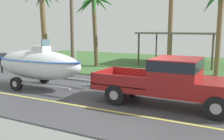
{
  "coord_description": "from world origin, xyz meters",
  "views": [
    {
      "loc": [
        3.65,
        -9.67,
        2.93
      ],
      "look_at": [
        -1.5,
        0.15,
        1.14
      ],
      "focal_mm": 41.39,
      "sensor_mm": 36.0,
      "label": 1
    }
  ],
  "objects_px": {
    "boat_on_trailer": "(38,64)",
    "palm_tree_near_left": "(220,4)",
    "pickup_truck_towing": "(175,80)",
    "palm_tree_near_right": "(43,7)",
    "carport_awning": "(181,34)",
    "utility_pole": "(72,9)",
    "palm_tree_mid": "(94,9)"
  },
  "relations": [
    {
      "from": "pickup_truck_towing",
      "to": "carport_awning",
      "type": "height_order",
      "value": "carport_awning"
    },
    {
      "from": "carport_awning",
      "to": "palm_tree_near_left",
      "type": "height_order",
      "value": "palm_tree_near_left"
    },
    {
      "from": "palm_tree_near_right",
      "to": "palm_tree_mid",
      "type": "xyz_separation_m",
      "value": [
        3.72,
        1.38,
        -0.14
      ]
    },
    {
      "from": "pickup_truck_towing",
      "to": "palm_tree_near_right",
      "type": "relative_size",
      "value": 0.93
    },
    {
      "from": "pickup_truck_towing",
      "to": "utility_pole",
      "type": "distance_m",
      "value": 10.3
    },
    {
      "from": "palm_tree_near_left",
      "to": "palm_tree_mid",
      "type": "relative_size",
      "value": 1.0
    },
    {
      "from": "carport_awning",
      "to": "palm_tree_near_left",
      "type": "bearing_deg",
      "value": -53.17
    },
    {
      "from": "boat_on_trailer",
      "to": "utility_pole",
      "type": "bearing_deg",
      "value": 107.24
    },
    {
      "from": "palm_tree_near_left",
      "to": "utility_pole",
      "type": "relative_size",
      "value": 0.69
    },
    {
      "from": "boat_on_trailer",
      "to": "palm_tree_near_left",
      "type": "xyz_separation_m",
      "value": [
        7.5,
        7.53,
        3.23
      ]
    },
    {
      "from": "palm_tree_near_left",
      "to": "palm_tree_near_right",
      "type": "xyz_separation_m",
      "value": [
        -12.5,
        -1.47,
        0.16
      ]
    },
    {
      "from": "palm_tree_mid",
      "to": "utility_pole",
      "type": "height_order",
      "value": "utility_pole"
    },
    {
      "from": "carport_awning",
      "to": "palm_tree_near_left",
      "type": "distance_m",
      "value": 5.66
    },
    {
      "from": "carport_awning",
      "to": "pickup_truck_towing",
      "type": "bearing_deg",
      "value": -77.82
    },
    {
      "from": "palm_tree_near_right",
      "to": "palm_tree_mid",
      "type": "height_order",
      "value": "palm_tree_near_right"
    },
    {
      "from": "pickup_truck_towing",
      "to": "palm_tree_near_left",
      "type": "relative_size",
      "value": 1.03
    },
    {
      "from": "carport_awning",
      "to": "utility_pole",
      "type": "bearing_deg",
      "value": -130.82
    },
    {
      "from": "palm_tree_mid",
      "to": "palm_tree_near_right",
      "type": "bearing_deg",
      "value": -159.61
    },
    {
      "from": "carport_awning",
      "to": "utility_pole",
      "type": "distance_m",
      "value": 9.12
    },
    {
      "from": "pickup_truck_towing",
      "to": "palm_tree_near_right",
      "type": "bearing_deg",
      "value": 152.9
    },
    {
      "from": "pickup_truck_towing",
      "to": "palm_tree_mid",
      "type": "distance_m",
      "value": 11.53
    },
    {
      "from": "boat_on_trailer",
      "to": "palm_tree_near_left",
      "type": "bearing_deg",
      "value": 45.12
    },
    {
      "from": "pickup_truck_towing",
      "to": "palm_tree_near_left",
      "type": "distance_m",
      "value": 8.28
    },
    {
      "from": "carport_awning",
      "to": "palm_tree_mid",
      "type": "bearing_deg",
      "value": -142.01
    },
    {
      "from": "boat_on_trailer",
      "to": "palm_tree_near_right",
      "type": "bearing_deg",
      "value": 129.51
    },
    {
      "from": "palm_tree_near_left",
      "to": "palm_tree_near_right",
      "type": "distance_m",
      "value": 12.59
    },
    {
      "from": "pickup_truck_towing",
      "to": "utility_pole",
      "type": "height_order",
      "value": "utility_pole"
    },
    {
      "from": "pickup_truck_towing",
      "to": "carport_awning",
      "type": "relative_size",
      "value": 0.96
    },
    {
      "from": "palm_tree_near_right",
      "to": "utility_pole",
      "type": "relative_size",
      "value": 0.77
    },
    {
      "from": "palm_tree_near_right",
      "to": "pickup_truck_towing",
      "type": "bearing_deg",
      "value": -27.1
    },
    {
      "from": "pickup_truck_towing",
      "to": "palm_tree_near_right",
      "type": "xyz_separation_m",
      "value": [
        -11.85,
        6.06,
        3.53
      ]
    },
    {
      "from": "pickup_truck_towing",
      "to": "palm_tree_mid",
      "type": "xyz_separation_m",
      "value": [
        -8.13,
        7.44,
        3.38
      ]
    }
  ]
}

